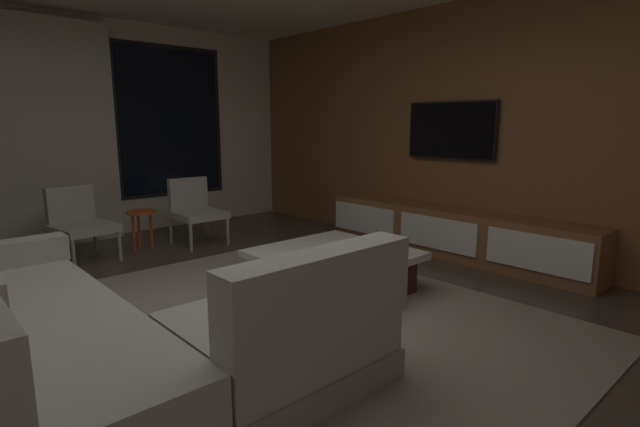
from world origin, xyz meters
name	(u,v)px	position (x,y,z in m)	size (l,w,h in m)	color
floor	(236,331)	(0.00, 0.00, 0.00)	(9.20, 9.20, 0.00)	#473D33
back_wall_with_window	(62,131)	(-0.06, 3.62, 1.34)	(6.60, 0.30, 2.70)	beige
media_wall	(477,131)	(3.06, 0.00, 1.35)	(0.12, 7.80, 2.70)	brown
area_rug	(285,321)	(0.35, -0.10, 0.01)	(3.20, 3.80, 0.01)	gray
sectional_couch	(102,339)	(-0.92, -0.15, 0.29)	(1.98, 2.50, 0.82)	gray
coffee_table	(334,271)	(1.05, 0.12, 0.19)	(1.16, 1.16, 0.36)	#461F17
book_stack_on_coffee_table	(359,249)	(1.16, -0.08, 0.40)	(0.24, 0.16, 0.09)	#65A27E
accent_chair_near_window	(195,207)	(1.02, 2.48, 0.43)	(0.54, 0.56, 0.78)	#B2ADA0
accent_chair_by_curtain	(79,220)	(-0.24, 2.60, 0.43)	(0.63, 0.65, 0.78)	#B2ADA0
side_stool	(141,218)	(0.40, 2.56, 0.37)	(0.32, 0.32, 0.46)	#BF4C1E
media_console	(452,234)	(2.77, 0.05, 0.25)	(0.46, 3.10, 0.52)	brown
mounted_tv	(451,130)	(2.95, 0.25, 1.35)	(0.05, 1.07, 0.62)	black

